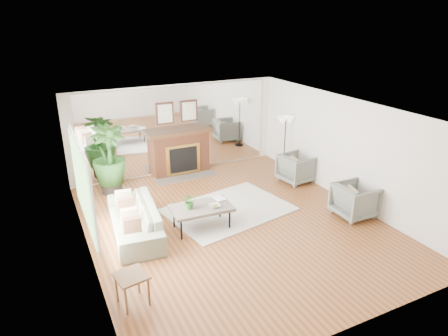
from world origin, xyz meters
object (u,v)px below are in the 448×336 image
fireplace (181,151)px  potted_ficus (109,158)px  coffee_table (201,208)px  armchair_back (296,168)px  side_table (132,280)px  sofa (134,219)px  floor_lamp (286,125)px  armchair_front (355,200)px

fireplace → potted_ficus: bearing=-167.8°
coffee_table → armchair_back: (3.31, 1.22, -0.09)m
side_table → armchair_back: bearing=29.3°
fireplace → armchair_back: fireplace is taller
coffee_table → potted_ficus: bearing=116.5°
armchair_back → potted_ficus: (-4.65, 1.47, 0.56)m
coffee_table → sofa: (-1.33, 0.42, -0.14)m
coffee_table → floor_lamp: size_ratio=0.81×
armchair_front → potted_ficus: potted_ficus is taller
fireplace → armchair_front: fireplace is taller
side_table → floor_lamp: size_ratio=0.34×
side_table → sofa: bearing=74.9°
coffee_table → armchair_back: 3.53m
coffee_table → side_table: size_ratio=2.41×
coffee_table → sofa: 1.40m
armchair_back → floor_lamp: floor_lamp is taller
side_table → potted_ficus: (0.56, 4.40, 0.50)m
armchair_back → fireplace: bearing=46.1°
side_table → fireplace: bearing=61.7°
armchair_back → sofa: bearing=92.3°
potted_ficus → coffee_table: bearing=-63.5°
armchair_front → side_table: 5.26m
coffee_table → potted_ficus: size_ratio=0.74×
potted_ficus → fireplace: bearing=12.2°
potted_ficus → armchair_back: bearing=-17.6°
fireplace → potted_ficus: fireplace is taller
sofa → armchair_front: (4.63, -1.40, 0.05)m
armchair_back → floor_lamp: bearing=-15.1°
fireplace → armchair_back: 3.24m
sofa → side_table: (-0.57, -2.12, 0.12)m
fireplace → floor_lamp: fireplace is taller
sofa → floor_lamp: bearing=114.0°
sofa → armchair_front: 4.84m
armchair_front → potted_ficus: (-4.65, 3.68, 0.56)m
sofa → potted_ficus: 2.36m
potted_ficus → floor_lamp: bearing=-8.6°
armchair_back → potted_ficus: bearing=64.8°
armchair_back → side_table: (-5.21, -2.92, 0.07)m
coffee_table → floor_lamp: 4.04m
coffee_table → floor_lamp: floor_lamp is taller
fireplace → armchair_back: (2.60, -1.92, -0.28)m
armchair_front → floor_lamp: (0.10, 2.96, 1.01)m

